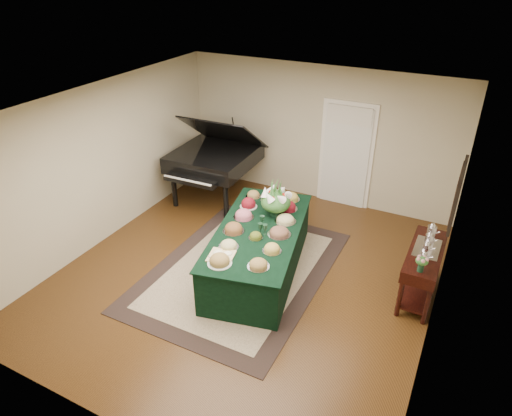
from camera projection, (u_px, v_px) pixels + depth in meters
The scene contains 14 objects.
ground at pixel (247, 274), 7.25m from camera, with size 6.00×6.00×0.00m, color black.
area_rug at pixel (241, 270), 7.33m from camera, with size 2.56×3.58×0.01m.
kitchen_doorway at pixel (346, 156), 8.83m from camera, with size 1.05×0.07×2.10m.
buffet_table at pixel (259, 250), 7.15m from camera, with size 1.76×2.81×0.78m.
food_platters at pixel (260, 222), 7.03m from camera, with size 1.27×2.46×0.13m.
cutting_board at pixel (222, 254), 6.32m from camera, with size 0.41×0.41×0.10m.
green_goblets at pixel (262, 226), 6.86m from camera, with size 0.23×0.29×0.18m.
floral_centerpiece at pixel (276, 199), 7.20m from camera, with size 0.49×0.49×0.49m.
grand_piano at pixel (214, 158), 9.04m from camera, with size 1.64×1.84×1.82m.
wicker_basket at pixel (241, 215), 8.65m from camera, with size 0.36×0.36×0.23m, color olive.
mahogany_sideboard at pixel (424, 261), 6.49m from camera, with size 0.45×1.33×0.81m.
tea_service at pixel (428, 243), 6.37m from camera, with size 0.34×0.74×0.30m.
pink_bouquet at pixel (422, 261), 5.91m from camera, with size 0.18×0.18×0.23m.
wall_painting at pixel (458, 194), 5.85m from camera, with size 0.05×0.95×0.75m.
Camera 1 is at (2.76, -5.13, 4.45)m, focal length 32.00 mm.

